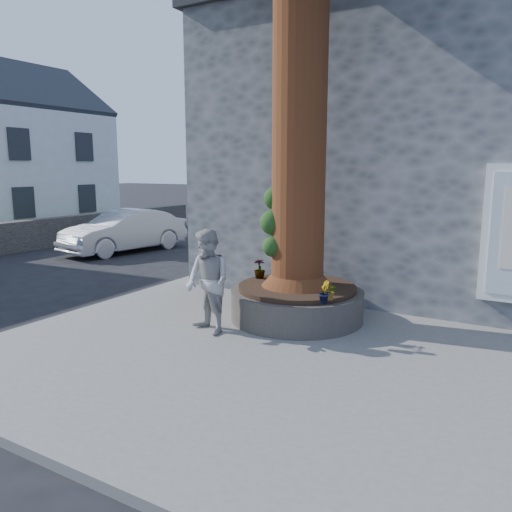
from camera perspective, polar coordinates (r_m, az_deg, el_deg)
The scene contains 14 objects.
ground at distance 7.68m, azimuth -7.50°, elevation -10.90°, with size 120.00×120.00×0.00m, color black.
pavement at distance 7.74m, azimuth 6.15°, elevation -10.22°, with size 9.00×8.00×0.12m, color slate.
yellow_line at distance 10.37m, azimuth -17.57°, elevation -5.68°, with size 0.10×30.00×0.01m, color yellow.
stone_shop at distance 12.99m, azimuth 22.15°, elevation 11.22°, with size 10.30×8.30×6.30m.
planter at distance 8.77m, azimuth 4.69°, elevation -5.32°, with size 2.30×2.30×0.60m.
cottage_far at distance 25.01m, azimuth -27.22°, elevation 11.42°, with size 7.30×7.40×8.75m.
man at distance 10.10m, azimuth 3.78°, elevation 0.13°, with size 0.64×0.42×1.75m, color #151B3B.
woman at distance 7.93m, azimuth -5.52°, elevation -2.96°, with size 0.81×0.63×1.67m, color #A5A49E.
shopping_bag at distance 10.11m, azimuth 4.49°, elevation -4.13°, with size 0.20×0.12×0.28m, color white.
car_silver at distance 16.87m, azimuth -14.78°, elevation 2.78°, with size 1.45×4.17×1.37m, color #B1B2B9.
plant_a at distance 9.78m, azimuth 2.40°, elevation -0.87°, with size 0.17×0.11×0.32m, color gray.
plant_b at distance 7.57m, azimuth 7.77°, elevation -4.11°, with size 0.19×0.19×0.35m, color gray.
plant_c at distance 9.19m, azimuth 0.41°, elevation -1.45°, with size 0.20×0.20×0.36m, color gray.
plant_d at distance 7.77m, azimuth 8.39°, elevation -3.98°, with size 0.26×0.23×0.29m, color gray.
Camera 1 is at (4.43, -5.64, 2.74)m, focal length 35.00 mm.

